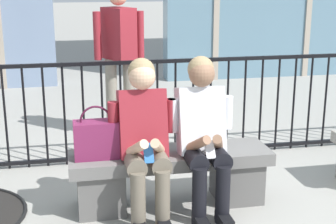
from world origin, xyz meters
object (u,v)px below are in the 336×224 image
stone_bench (170,173)px  bystander_at_railing (119,50)px  handbag_on_bench (96,139)px  seated_person_companion (203,131)px  seated_person_with_phone (144,134)px

stone_bench → bystander_at_railing: (-0.19, 1.83, 0.73)m
handbag_on_bench → seated_person_companion: bearing=-8.4°
stone_bench → seated_person_companion: bearing=-29.4°
bystander_at_railing → seated_person_companion: bearing=-77.9°
seated_person_companion → bystander_at_railing: size_ratio=0.71×
seated_person_companion → bystander_at_railing: bystander_at_railing is taller
seated_person_with_phone → seated_person_companion: size_ratio=1.00×
seated_person_companion → handbag_on_bench: size_ratio=2.95×
seated_person_companion → bystander_at_railing: (-0.42, 1.96, 0.35)m
seated_person_companion → handbag_on_bench: bearing=171.6°
seated_person_companion → bystander_at_railing: 2.04m
handbag_on_bench → bystander_at_railing: bystander_at_railing is taller
stone_bench → seated_person_with_phone: size_ratio=1.32×
seated_person_with_phone → bystander_at_railing: size_ratio=0.71×
bystander_at_railing → stone_bench: bearing=-84.0°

